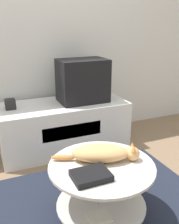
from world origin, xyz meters
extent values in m
plane|color=#7F664C|center=(0.00, 0.00, 0.00)|extent=(12.00, 12.00, 0.00)
cube|color=silver|center=(0.00, 1.58, 1.30)|extent=(8.00, 0.05, 2.60)
cube|color=#1E2333|center=(0.00, 0.00, 0.01)|extent=(1.65, 1.56, 0.02)
cube|color=silver|center=(0.08, 1.20, 0.25)|extent=(1.32, 0.58, 0.50)
cube|color=silver|center=(0.08, 0.91, 0.30)|extent=(0.59, 0.01, 0.14)
cube|color=black|center=(0.30, 1.19, 0.72)|extent=(0.50, 0.33, 0.44)
cube|color=black|center=(0.30, 1.03, 0.73)|extent=(0.43, 0.01, 0.34)
cube|color=black|center=(-0.44, 1.23, 0.55)|extent=(0.10, 0.10, 0.10)
cylinder|color=#B2B2B7|center=(-0.02, 0.06, 0.03)|extent=(0.29, 0.29, 0.01)
cylinder|color=#B7B7BC|center=(-0.02, 0.06, 0.21)|extent=(0.04, 0.04, 0.39)
cylinder|color=beige|center=(-0.02, 0.06, 0.12)|extent=(0.61, 0.61, 0.01)
cylinder|color=beige|center=(-0.02, 0.06, 0.42)|extent=(0.70, 0.70, 0.02)
cube|color=tan|center=(0.06, 0.17, 0.14)|extent=(0.21, 0.13, 0.04)
cube|color=beige|center=(-0.10, -0.07, 0.13)|extent=(0.15, 0.12, 0.02)
cube|color=black|center=(-0.15, -0.06, 0.44)|extent=(0.22, 0.17, 0.04)
ellipsoid|color=tan|center=(-0.01, 0.11, 0.48)|extent=(0.42, 0.31, 0.11)
sphere|color=tan|center=(0.19, 0.03, 0.47)|extent=(0.09, 0.09, 0.09)
cone|color=#D18447|center=(0.20, 0.06, 0.52)|extent=(0.04, 0.04, 0.04)
cone|color=#D18447|center=(0.18, 0.01, 0.52)|extent=(0.04, 0.04, 0.04)
ellipsoid|color=#D18447|center=(-0.23, 0.21, 0.45)|extent=(0.17, 0.10, 0.04)
camera|label=1|loc=(-0.68, -1.28, 1.31)|focal=42.00mm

